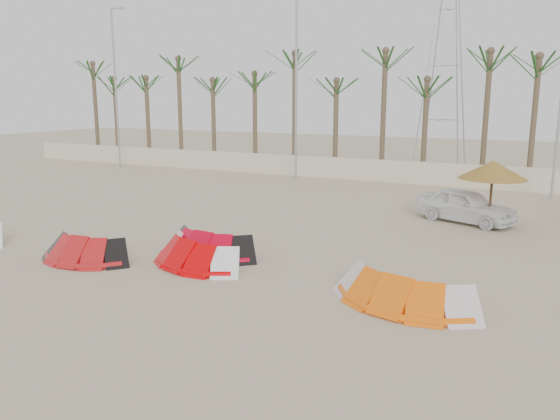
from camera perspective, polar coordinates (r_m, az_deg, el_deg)
The scene contains 12 objects.
ground at distance 13.56m, azimuth -11.68°, elevation -10.01°, with size 120.00×120.00×0.00m, color tan.
boundary_wall at distance 33.05m, azimuth 12.63°, elevation 3.90°, with size 60.00×0.30×1.30m, color beige.
palm_line at distance 34.11m, azimuth 14.84°, elevation 13.80°, with size 52.00×4.00×7.70m.
lamp_a at distance 40.85m, azimuth -16.77°, elevation 12.33°, with size 1.25×0.14×11.00m.
lamp_b at distance 32.90m, azimuth 1.76°, elevation 13.08°, with size 1.25×0.14×11.00m.
pylon at distance 38.74m, azimuth 16.24°, elevation 3.86°, with size 3.00×3.00×14.00m, color #A5A8AD, non-canonical shape.
kite_red_left at distance 17.93m, azimuth -19.15°, elevation -3.65°, with size 3.16×1.77×0.90m.
kite_red_mid at distance 17.70m, azimuth -7.00°, elevation -3.26°, with size 3.42×1.67×0.90m.
kite_red_right at distance 16.78m, azimuth -8.27°, elevation -4.13°, with size 3.77×2.37×0.90m.
kite_orange at distance 13.84m, azimuth 13.04°, elevation -7.75°, with size 3.91×2.23×0.90m.
parasol_left at distance 22.48m, azimuth 21.35°, elevation 3.92°, with size 2.59×2.59×2.59m.
car at distance 23.22m, azimuth 18.83°, elevation 0.43°, with size 1.61×3.99×1.36m, color white.
Camera 1 is at (7.97, -9.79, 4.95)m, focal length 35.00 mm.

